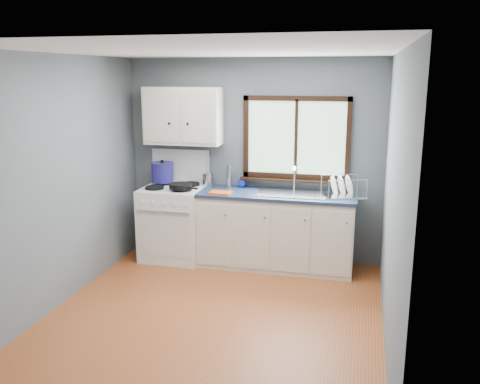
% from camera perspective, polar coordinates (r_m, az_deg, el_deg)
% --- Properties ---
extents(floor, '(3.20, 3.60, 0.02)m').
position_cam_1_polar(floor, '(5.08, -3.05, -13.99)').
color(floor, '#A45126').
rests_on(floor, ground).
extents(ceiling, '(3.20, 3.60, 0.02)m').
position_cam_1_polar(ceiling, '(4.53, -3.45, 15.70)').
color(ceiling, white).
rests_on(ceiling, wall_back).
extents(wall_back, '(3.20, 0.02, 2.50)m').
position_cam_1_polar(wall_back, '(6.37, 1.51, 3.59)').
color(wall_back, slate).
rests_on(wall_back, ground).
extents(wall_front, '(3.20, 0.02, 2.50)m').
position_cam_1_polar(wall_front, '(3.03, -13.30, -7.61)').
color(wall_front, slate).
rests_on(wall_front, ground).
extents(wall_left, '(0.02, 3.60, 2.50)m').
position_cam_1_polar(wall_left, '(5.33, -20.02, 0.92)').
color(wall_left, slate).
rests_on(wall_left, ground).
extents(wall_right, '(0.02, 3.60, 2.50)m').
position_cam_1_polar(wall_right, '(4.46, 16.97, -1.14)').
color(wall_right, slate).
rests_on(wall_right, ground).
extents(gas_range, '(0.76, 0.69, 1.36)m').
position_cam_1_polar(gas_range, '(6.49, -7.41, -3.19)').
color(gas_range, white).
rests_on(gas_range, floor).
extents(base_cabinets, '(1.85, 0.60, 0.88)m').
position_cam_1_polar(base_cabinets, '(6.20, 4.06, -4.71)').
color(base_cabinets, silver).
rests_on(base_cabinets, floor).
extents(countertop, '(1.89, 0.64, 0.04)m').
position_cam_1_polar(countertop, '(6.06, 4.13, -0.30)').
color(countertop, '#17243C').
rests_on(countertop, base_cabinets).
extents(sink, '(0.84, 0.46, 0.44)m').
position_cam_1_polar(sink, '(6.05, 5.80, -0.77)').
color(sink, silver).
rests_on(sink, countertop).
extents(window, '(1.36, 0.10, 1.03)m').
position_cam_1_polar(window, '(6.20, 6.30, 5.37)').
color(window, '#9EC6A8').
rests_on(window, wall_back).
extents(upper_cabinets, '(0.95, 0.35, 0.70)m').
position_cam_1_polar(upper_cabinets, '(6.36, -6.41, 8.50)').
color(upper_cabinets, silver).
rests_on(upper_cabinets, wall_back).
extents(skillet, '(0.44, 0.36, 0.06)m').
position_cam_1_polar(skillet, '(6.16, -6.67, 0.69)').
color(skillet, black).
rests_on(skillet, gas_range).
extents(stockpot, '(0.38, 0.38, 0.28)m').
position_cam_1_polar(stockpot, '(6.53, -8.71, 2.24)').
color(stockpot, navy).
rests_on(stockpot, gas_range).
extents(utensil_crock, '(0.16, 0.16, 0.42)m').
position_cam_1_polar(utensil_crock, '(6.43, -3.64, 1.46)').
color(utensil_crock, silver).
rests_on(utensil_crock, countertop).
extents(thermos, '(0.07, 0.07, 0.27)m').
position_cam_1_polar(thermos, '(6.32, -1.24, 1.73)').
color(thermos, silver).
rests_on(thermos, countertop).
extents(soap_bottle, '(0.12, 0.12, 0.25)m').
position_cam_1_polar(soap_bottle, '(6.30, 0.16, 1.62)').
color(soap_bottle, '#0E1AB5').
rests_on(soap_bottle, countertop).
extents(dish_towel, '(0.26, 0.20, 0.02)m').
position_cam_1_polar(dish_towel, '(6.03, -2.21, -0.06)').
color(dish_towel, '#D44F18').
rests_on(dish_towel, countertop).
extents(dish_rack, '(0.55, 0.49, 0.24)m').
position_cam_1_polar(dish_rack, '(6.01, 11.43, 0.16)').
color(dish_rack, silver).
rests_on(dish_rack, countertop).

